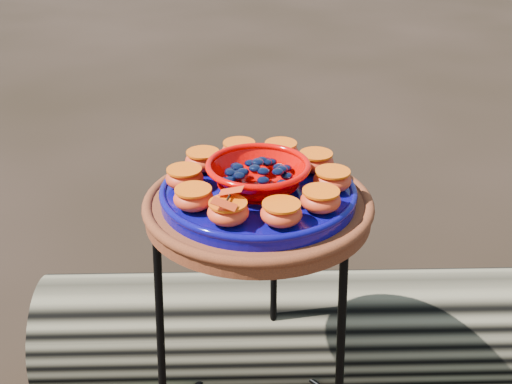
% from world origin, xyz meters
% --- Properties ---
extents(plant_stand, '(0.44, 0.44, 0.70)m').
position_xyz_m(plant_stand, '(0.00, 0.00, 0.35)').
color(plant_stand, black).
rests_on(plant_stand, ground).
extents(terracotta_saucer, '(0.42, 0.42, 0.03)m').
position_xyz_m(terracotta_saucer, '(0.00, 0.00, 0.72)').
color(terracotta_saucer, '#462012').
rests_on(terracotta_saucer, plant_stand).
extents(cobalt_plate, '(0.36, 0.36, 0.02)m').
position_xyz_m(cobalt_plate, '(0.00, 0.00, 0.75)').
color(cobalt_plate, '#020543').
rests_on(cobalt_plate, terracotta_saucer).
extents(red_bowl, '(0.18, 0.18, 0.05)m').
position_xyz_m(red_bowl, '(0.00, 0.00, 0.78)').
color(red_bowl, '#CD0200').
rests_on(red_bowl, cobalt_plate).
extents(glass_gems, '(0.14, 0.14, 0.02)m').
position_xyz_m(glass_gems, '(0.00, 0.00, 0.82)').
color(glass_gems, black).
rests_on(glass_gems, red_bowl).
extents(orange_half_0, '(0.07, 0.07, 0.04)m').
position_xyz_m(orange_half_0, '(-0.03, -0.13, 0.78)').
color(orange_half_0, red).
rests_on(orange_half_0, cobalt_plate).
extents(orange_half_1, '(0.07, 0.07, 0.04)m').
position_xyz_m(orange_half_1, '(0.06, -0.12, 0.78)').
color(orange_half_1, red).
rests_on(orange_half_1, cobalt_plate).
extents(orange_half_2, '(0.07, 0.07, 0.04)m').
position_xyz_m(orange_half_2, '(0.12, -0.06, 0.78)').
color(orange_half_2, red).
rests_on(orange_half_2, cobalt_plate).
extents(orange_half_3, '(0.07, 0.07, 0.04)m').
position_xyz_m(orange_half_3, '(0.13, 0.02, 0.78)').
color(orange_half_3, red).
rests_on(orange_half_3, cobalt_plate).
extents(orange_half_4, '(0.07, 0.07, 0.04)m').
position_xyz_m(orange_half_4, '(0.10, 0.10, 0.78)').
color(orange_half_4, red).
rests_on(orange_half_4, cobalt_plate).
extents(orange_half_5, '(0.07, 0.07, 0.04)m').
position_xyz_m(orange_half_5, '(0.02, 0.13, 0.78)').
color(orange_half_5, red).
rests_on(orange_half_5, cobalt_plate).
extents(orange_half_6, '(0.07, 0.07, 0.04)m').
position_xyz_m(orange_half_6, '(-0.06, 0.12, 0.78)').
color(orange_half_6, red).
rests_on(orange_half_6, cobalt_plate).
extents(orange_half_7, '(0.07, 0.07, 0.04)m').
position_xyz_m(orange_half_7, '(-0.12, 0.06, 0.78)').
color(orange_half_7, red).
rests_on(orange_half_7, cobalt_plate).
extents(orange_half_8, '(0.07, 0.07, 0.04)m').
position_xyz_m(orange_half_8, '(-0.13, -0.02, 0.78)').
color(orange_half_8, red).
rests_on(orange_half_8, cobalt_plate).
extents(orange_half_9, '(0.07, 0.07, 0.04)m').
position_xyz_m(orange_half_9, '(-0.10, -0.10, 0.78)').
color(orange_half_9, red).
rests_on(orange_half_9, cobalt_plate).
extents(butterfly, '(0.09, 0.06, 0.02)m').
position_xyz_m(butterfly, '(-0.03, -0.13, 0.80)').
color(butterfly, red).
rests_on(butterfly, orange_half_0).
extents(driftwood_log, '(1.84, 0.83, 0.33)m').
position_xyz_m(driftwood_log, '(0.26, 0.37, 0.17)').
color(driftwood_log, black).
rests_on(driftwood_log, ground).
extents(foliage_back, '(0.30, 0.30, 0.15)m').
position_xyz_m(foliage_back, '(-0.05, 0.48, 0.08)').
color(foliage_back, '#1A4F18').
rests_on(foliage_back, ground).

